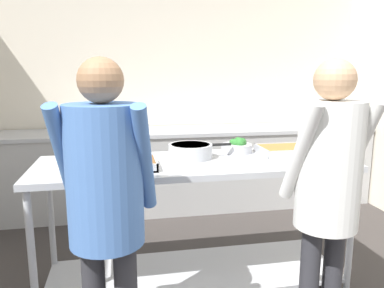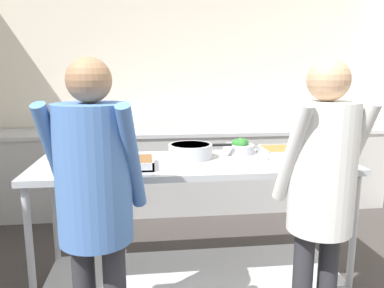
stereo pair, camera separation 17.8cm
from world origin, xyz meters
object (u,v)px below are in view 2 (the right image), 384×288
Objects in this scene: broccoli_bowl at (239,147)px; guest_serving_left at (94,188)px; serving_tray_roast at (292,152)px; serving_tray_vegetables at (123,163)px; water_bottle at (114,122)px; plate_stack at (62,168)px; sauce_pan at (191,151)px; guest_serving_right at (322,180)px.

guest_serving_left reaches higher than broccoli_bowl.
guest_serving_left is (-1.31, -0.79, 0.02)m from serving_tray_roast.
serving_tray_vegetables and serving_tray_roast have the same top height.
water_bottle is at bearing 133.87° from serving_tray_roast.
serving_tray_vegetables is 0.86× the size of serving_tray_roast.
broccoli_bowl is at bearing 44.01° from guest_serving_left.
water_bottle is at bearing 84.30° from plate_stack.
water_bottle is at bearing 96.58° from serving_tray_vegetables.
broccoli_bowl reaches higher than serving_tray_vegetables.
plate_stack is at bearing -95.70° from water_bottle.
plate_stack is 1.13× the size of water_bottle.
broccoli_bowl is (1.20, 0.38, 0.02)m from plate_stack.
serving_tray_roast is (1.21, 0.22, 0.00)m from serving_tray_vegetables.
broccoli_bowl is (0.38, 0.12, -0.01)m from sauce_pan.
broccoli_bowl is at bearing -52.69° from water_bottle.
serving_tray_vegetables is at bearing 8.83° from plate_stack.
serving_tray_vegetables is 1.61× the size of water_bottle.
broccoli_bowl is (0.83, 0.33, 0.02)m from serving_tray_vegetables.
sauce_pan is at bearing -162.51° from broccoli_bowl.
guest_serving_right is (1.04, -0.60, 0.03)m from serving_tray_vegetables.
serving_tray_roast is 2.02m from water_bottle.
serving_tray_roast is 0.28× the size of guest_serving_left.
plate_stack is 0.60× the size of serving_tray_roast.
serving_tray_roast is at bearing 31.27° from guest_serving_left.
sauce_pan is at bearing -179.22° from serving_tray_roast.
guest_serving_right is (1.14, -0.02, 0.01)m from guest_serving_left.
guest_serving_left reaches higher than serving_tray_vegetables.
water_bottle is (-0.19, 1.67, 0.05)m from serving_tray_vegetables.
plate_stack is 0.70× the size of serving_tray_vegetables.
guest_serving_left is at bearing -87.69° from water_bottle.
guest_serving_right is at bearing -54.17° from sauce_pan.
water_bottle reaches higher than serving_tray_vegetables.
water_bottle is (-1.23, 2.27, 0.02)m from guest_serving_right.
serving_tray_vegetables is (0.37, 0.06, 0.00)m from plate_stack.
serving_tray_vegetables is 0.89m from broccoli_bowl.
plate_stack is 0.17× the size of guest_serving_right.
serving_tray_vegetables reaches higher than plate_stack.
sauce_pan is 0.99m from guest_serving_right.
guest_serving_right is (1.40, -0.54, 0.03)m from plate_stack.
sauce_pan is 0.75m from serving_tray_roast.
guest_serving_right is at bearing -30.04° from serving_tray_vegetables.
sauce_pan is 0.99× the size of serving_tray_roast.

